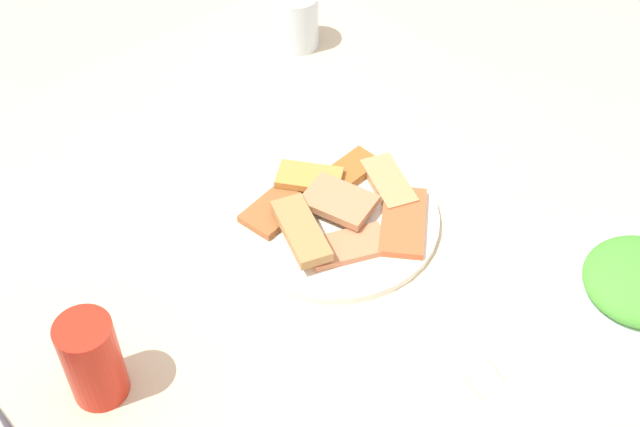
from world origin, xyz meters
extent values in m
cube|color=#CAB591|center=(0.00, 0.00, 0.71)|extent=(1.05, 0.90, 0.02)
cylinder|color=#55485A|center=(0.47, -0.39, 0.35)|extent=(0.04, 0.04, 0.70)
cylinder|color=white|center=(0.00, -0.04, 0.73)|extent=(0.30, 0.30, 0.01)
cube|color=#C7873C|center=(0.06, -0.05, 0.76)|extent=(0.10, 0.09, 0.01)
cube|color=#B27950|center=(0.00, -0.05, 0.76)|extent=(0.11, 0.09, 0.01)
cube|color=#9D572C|center=(0.06, 0.02, 0.74)|extent=(0.07, 0.10, 0.01)
cube|color=#C5582F|center=(-0.08, -0.10, 0.74)|extent=(0.13, 0.13, 0.01)
cube|color=#AD7A44|center=(-0.01, 0.03, 0.76)|extent=(0.13, 0.08, 0.01)
cube|color=#C8754D|center=(-0.06, -0.01, 0.74)|extent=(0.09, 0.12, 0.01)
cube|color=tan|center=(-0.01, -0.14, 0.74)|extent=(0.12, 0.08, 0.01)
cube|color=#A15B24|center=(0.04, -0.11, 0.74)|extent=(0.05, 0.10, 0.01)
cylinder|color=white|center=(-0.36, -0.24, 0.73)|extent=(0.23, 0.23, 0.01)
cylinder|color=red|center=(-0.02, 0.35, 0.79)|extent=(0.09, 0.09, 0.12)
cylinder|color=silver|center=(0.35, -0.28, 0.77)|extent=(0.08, 0.08, 0.10)
cube|color=white|center=(-0.39, 0.02, 0.73)|extent=(0.11, 0.11, 0.00)
cube|color=silver|center=(-0.39, 0.00, 0.73)|extent=(0.19, 0.07, 0.00)
camera|label=1|loc=(-0.59, 0.52, 1.60)|focal=47.80mm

